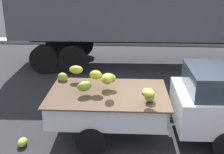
% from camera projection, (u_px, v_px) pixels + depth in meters
% --- Properties ---
extents(ground, '(220.00, 220.00, 0.00)m').
position_uv_depth(ground, '(166.00, 141.00, 6.60)').
color(ground, '#28282B').
extents(curb_strip, '(80.00, 0.80, 0.16)m').
position_uv_depth(curb_strip, '(146.00, 43.00, 15.23)').
color(curb_strip, gray).
rests_on(curb_strip, ground).
extents(pickup_truck, '(4.81, 1.87, 1.70)m').
position_uv_depth(pickup_truck, '(191.00, 102.00, 6.49)').
color(pickup_truck, white).
rests_on(pickup_truck, ground).
extents(semi_trailer, '(12.05, 2.85, 3.95)m').
position_uv_depth(semi_trailer, '(166.00, 2.00, 11.04)').
color(semi_trailer, '#4C5156').
rests_on(semi_trailer, ground).
extents(fallen_banana_bunch_near_tailgate, '(0.22, 0.32, 0.17)m').
position_uv_depth(fallen_banana_bunch_near_tailgate, '(23.00, 142.00, 6.40)').
color(fallen_banana_bunch_near_tailgate, '#A8B232').
rests_on(fallen_banana_bunch_near_tailgate, ground).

